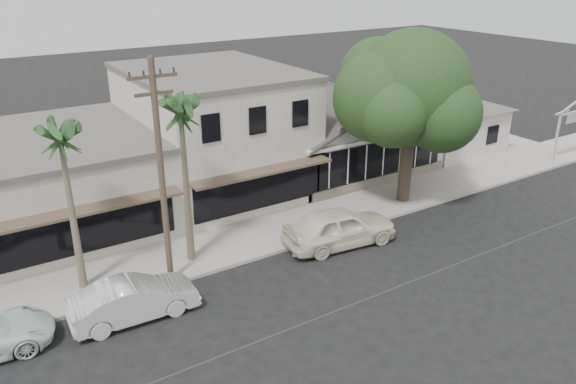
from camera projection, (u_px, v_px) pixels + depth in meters
ground at (425, 276)px, 23.08m from camera, size 140.00×140.00×0.00m
sidewalk_north at (180, 258)px, 24.32m from camera, size 90.00×3.50×0.15m
corner_shop at (339, 127)px, 34.28m from camera, size 10.40×8.60×5.10m
side_cottage at (444, 128)px, 38.03m from camera, size 6.00×6.00×3.00m
row_building_near at (213, 133)px, 30.85m from camera, size 8.00×10.00×6.50m
row_building_midnear at (43, 185)px, 26.81m from camera, size 10.00×10.00×4.20m
utility_pole at (161, 171)px, 20.81m from camera, size 1.80×0.24×9.00m
car_0 at (340, 227)px, 25.32m from camera, size 5.46×2.74×1.79m
car_1 at (134, 299)px, 20.16m from camera, size 4.62×1.77×1.50m
shade_tree at (407, 91)px, 28.05m from camera, size 8.19×7.41×9.09m
palm_east at (181, 113)px, 21.70m from camera, size 2.49×2.49×7.67m
palm_mid at (60, 139)px, 19.77m from camera, size 2.83×2.83×7.21m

